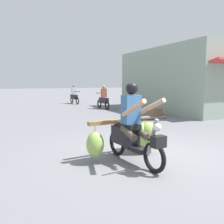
{
  "coord_description": "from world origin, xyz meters",
  "views": [
    {
      "loc": [
        -3.01,
        -4.33,
        1.58
      ],
      "look_at": [
        -0.68,
        0.66,
        0.9
      ],
      "focal_mm": 38.93,
      "sensor_mm": 36.0,
      "label": 1
    }
  ],
  "objects_px": {
    "motorbike_main_loaded": "(133,133)",
    "motorbike_distant_ahead_right": "(74,96)",
    "motorbike_distant_ahead_left": "(104,99)",
    "produce_crate": "(155,112)"
  },
  "relations": [
    {
      "from": "motorbike_main_loaded",
      "to": "motorbike_distant_ahead_left",
      "type": "xyz_separation_m",
      "value": [
        3.13,
        8.96,
        0.05
      ]
    },
    {
      "from": "motorbike_distant_ahead_left",
      "to": "motorbike_main_loaded",
      "type": "bearing_deg",
      "value": -109.25
    },
    {
      "from": "motorbike_main_loaded",
      "to": "motorbike_distant_ahead_left",
      "type": "relative_size",
      "value": 1.16
    },
    {
      "from": "motorbike_distant_ahead_left",
      "to": "produce_crate",
      "type": "height_order",
      "value": "motorbike_distant_ahead_left"
    },
    {
      "from": "motorbike_main_loaded",
      "to": "produce_crate",
      "type": "height_order",
      "value": "motorbike_main_loaded"
    },
    {
      "from": "motorbike_distant_ahead_right",
      "to": "produce_crate",
      "type": "distance_m",
      "value": 8.07
    },
    {
      "from": "motorbike_main_loaded",
      "to": "produce_crate",
      "type": "bearing_deg",
      "value": 50.92
    },
    {
      "from": "motorbike_main_loaded",
      "to": "motorbike_distant_ahead_right",
      "type": "bearing_deg",
      "value": 79.13
    },
    {
      "from": "motorbike_main_loaded",
      "to": "motorbike_distant_ahead_right",
      "type": "xyz_separation_m",
      "value": [
        2.5,
        13.04,
        0.05
      ]
    },
    {
      "from": "motorbike_main_loaded",
      "to": "motorbike_distant_ahead_left",
      "type": "height_order",
      "value": "motorbike_main_loaded"
    }
  ]
}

